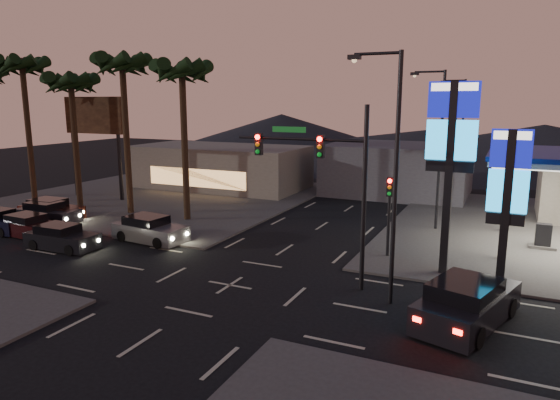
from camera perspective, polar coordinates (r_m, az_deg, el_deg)
The scene contains 25 objects.
ground at distance 22.85m, azimuth -5.76°, elevation -9.66°, with size 140.00×140.00×0.00m, color black.
corner_lot_nw at distance 44.40m, azimuth -13.08°, elevation 0.45°, with size 24.00×24.00×0.12m, color #47443F.
pylon_sign_tall at distance 24.02m, azimuth 18.99°, elevation 6.48°, with size 2.20×0.35×9.00m.
pylon_sign_short at distance 23.09m, azimuth 24.61°, elevation 1.56°, with size 1.60×0.35×7.00m.
traffic_signal_mast at distance 21.75m, azimuth 5.24°, elevation 3.52°, with size 6.10×0.39×8.00m.
pedestal_signal at distance 26.41m, azimuth 12.39°, elevation -0.41°, with size 0.32×0.39×4.30m.
streetlight_near at distance 19.92m, azimuth 12.57°, elevation 4.01°, with size 2.14×0.25×10.00m.
streetlight_mid at distance 32.68m, azimuth 17.55°, elevation 6.47°, with size 2.14×0.25×10.00m.
streetlight_far at distance 46.58m, azimuth 19.85°, elevation 7.59°, with size 2.14×0.25×10.00m.
palm_a at distance 34.28m, azimuth -11.11°, elevation 13.18°, with size 4.41×4.41×10.86m.
palm_b at distance 37.44m, azimuth -17.54°, elevation 13.53°, with size 4.41×4.41×11.46m.
palm_c at distance 40.91m, azimuth -22.74°, elevation 11.42°, with size 4.41×4.41×10.26m.
palm_d at distance 44.75m, azimuth -27.32°, elevation 12.59°, with size 4.41×4.41×11.66m.
billboard at distance 44.45m, azimuth -20.48°, elevation 8.20°, with size 6.00×0.30×8.50m.
building_far_west at distance 47.83m, azimuth -6.87°, elevation 3.77°, with size 16.00×8.00×4.00m, color #726B5B.
building_far_mid at distance 45.61m, azimuth 13.32°, elevation 3.44°, with size 12.00×9.00×4.40m, color #4C4C51.
hill_left at distance 86.35m, azimuth 0.19°, elevation 7.80°, with size 40.00×40.00×6.00m, color black.
hill_right at distance 78.63m, azimuth 27.88°, elevation 5.81°, with size 50.00×50.00×5.00m, color black.
hill_center at distance 79.33m, azimuth 16.93°, elevation 6.29°, with size 60.00×60.00×4.00m, color black.
car_lane_a_front at distance 30.48m, azimuth -23.70°, elevation -3.97°, with size 4.28×1.93×1.37m.
car_lane_a_mid at distance 34.12m, azimuth -26.76°, elevation -2.69°, with size 4.26×1.94×1.36m.
car_lane_b_front at distance 30.37m, azimuth -14.68°, elevation -3.31°, with size 4.78×2.34×1.51m.
car_lane_b_mid at distance 37.26m, azimuth -25.02°, elevation -1.39°, with size 4.54×2.05×1.45m.
car_lane_b_rear at distance 38.19m, azimuth -24.71°, elevation -1.07°, with size 4.61×2.11×1.47m.
suv_station at distance 19.97m, azimuth 20.57°, elevation -11.01°, with size 3.62×5.62×1.75m.
Camera 1 is at (10.98, -18.33, 8.11)m, focal length 32.00 mm.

